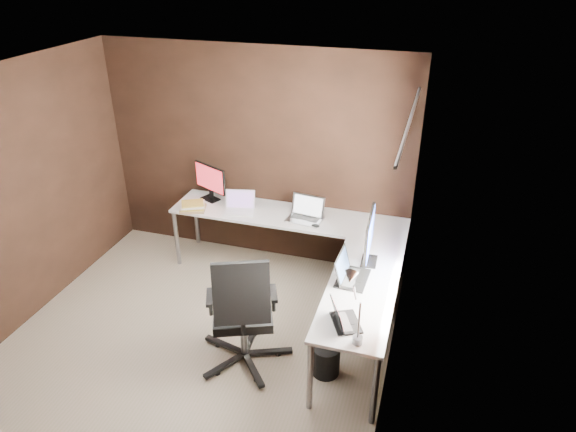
% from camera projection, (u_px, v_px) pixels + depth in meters
% --- Properties ---
extents(room, '(3.60, 3.60, 2.50)m').
position_uv_depth(room, '(223.00, 231.00, 4.29)').
color(room, '#A08E7C').
rests_on(room, ground).
extents(desk, '(2.65, 2.25, 0.73)m').
position_uv_depth(desk, '(309.00, 244.00, 5.27)').
color(desk, white).
rests_on(desk, ground).
extents(drawer_pedestal, '(0.42, 0.50, 0.60)m').
position_uv_depth(drawer_pedestal, '(365.00, 278.00, 5.39)').
color(drawer_pedestal, white).
rests_on(drawer_pedestal, ground).
extents(monitor_left, '(0.45, 0.24, 0.43)m').
position_uv_depth(monitor_left, '(210.00, 180.00, 5.97)').
color(monitor_left, black).
rests_on(monitor_left, desk).
extents(monitor_right, '(0.16, 0.60, 0.49)m').
position_uv_depth(monitor_right, '(369.00, 236.00, 4.75)').
color(monitor_right, black).
rests_on(monitor_right, desk).
extents(laptop_white, '(0.38, 0.30, 0.22)m').
position_uv_depth(laptop_white, '(240.00, 207.00, 5.79)').
color(laptop_white, white).
rests_on(laptop_white, desk).
extents(laptop_silver, '(0.41, 0.31, 0.25)m').
position_uv_depth(laptop_silver, '(306.00, 214.00, 5.62)').
color(laptop_silver, silver).
rests_on(laptop_silver, desk).
extents(laptop_black_big, '(0.28, 0.39, 0.25)m').
position_uv_depth(laptop_black_big, '(349.00, 273.00, 4.61)').
color(laptop_black_big, black).
rests_on(laptop_black_big, desk).
extents(laptop_black_small, '(0.32, 0.35, 0.20)m').
position_uv_depth(laptop_black_small, '(343.00, 319.00, 4.06)').
color(laptop_black_small, black).
rests_on(laptop_black_small, desk).
extents(book_stack, '(0.33, 0.30, 0.09)m').
position_uv_depth(book_stack, '(193.00, 206.00, 5.81)').
color(book_stack, '#997B52').
rests_on(book_stack, desk).
extents(mouse_left, '(0.08, 0.05, 0.03)m').
position_uv_depth(mouse_left, '(200.00, 208.00, 5.83)').
color(mouse_left, black).
rests_on(mouse_left, desk).
extents(mouse_corner, '(0.09, 0.06, 0.04)m').
position_uv_depth(mouse_corner, '(315.00, 226.00, 5.46)').
color(mouse_corner, black).
rests_on(mouse_corner, desk).
extents(desk_lamp, '(0.19, 0.22, 0.58)m').
position_uv_depth(desk_lamp, '(353.00, 298.00, 3.78)').
color(desk_lamp, slate).
rests_on(desk_lamp, desk).
extents(office_chair, '(0.67, 0.71, 1.19)m').
position_uv_depth(office_chair, '(244.00, 331.00, 4.57)').
color(office_chair, black).
rests_on(office_chair, ground).
extents(wastebasket, '(0.30, 0.30, 0.29)m').
position_uv_depth(wastebasket, '(326.00, 360.00, 4.54)').
color(wastebasket, black).
rests_on(wastebasket, ground).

